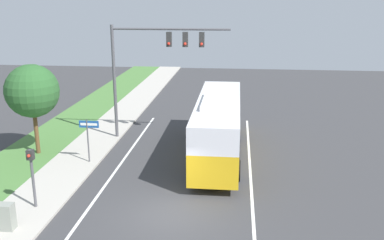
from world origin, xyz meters
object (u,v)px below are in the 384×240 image
(bus, at_px, (218,123))
(street_sign, at_px, (88,134))
(utility_cabinet, at_px, (4,217))
(signal_gantry, at_px, (152,57))
(pedestrian_signal, at_px, (32,169))

(bus, distance_m, street_sign, 7.33)
(bus, bearing_deg, utility_cabinet, -130.20)
(street_sign, bearing_deg, signal_gantry, 59.67)
(pedestrian_signal, height_order, street_sign, pedestrian_signal)
(signal_gantry, bearing_deg, street_sign, -120.33)
(signal_gantry, bearing_deg, bus, -31.23)
(bus, relative_size, pedestrian_signal, 4.04)
(bus, height_order, signal_gantry, signal_gantry)
(bus, distance_m, pedestrian_signal, 10.67)
(street_sign, bearing_deg, utility_cabinet, -96.90)
(pedestrian_signal, bearing_deg, utility_cabinet, -99.05)
(pedestrian_signal, xyz_separation_m, utility_cabinet, (-0.31, -1.95, -1.24))
(bus, height_order, street_sign, bus)
(street_sign, height_order, utility_cabinet, street_sign)
(street_sign, bearing_deg, bus, 15.72)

